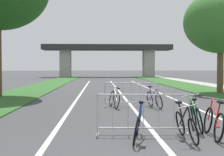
{
  "coord_description": "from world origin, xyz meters",
  "views": [
    {
      "loc": [
        -1.44,
        -3.37,
        1.73
      ],
      "look_at": [
        -0.6,
        16.39,
        1.03
      ],
      "focal_mm": 49.25,
      "sensor_mm": 36.0,
      "label": 1
    }
  ],
  "objects_px": {
    "bicycle_black_0": "(186,125)",
    "bicycle_green_2": "(196,116)",
    "bicycle_blue_5": "(138,125)",
    "tree_right_cypress_far": "(221,22)",
    "bicycle_red_4": "(213,122)",
    "bicycle_silver_3": "(114,99)",
    "crowd_barrier_nearest": "(143,115)",
    "crowd_barrier_second": "(132,95)",
    "bicycle_purple_1": "(154,99)"
  },
  "relations": [
    {
      "from": "bicycle_purple_1",
      "to": "bicycle_silver_3",
      "type": "xyz_separation_m",
      "value": [
        -1.68,
        0.09,
        0.01
      ]
    },
    {
      "from": "tree_right_cypress_far",
      "to": "bicycle_purple_1",
      "type": "xyz_separation_m",
      "value": [
        -5.57,
        -6.79,
        -4.28
      ]
    },
    {
      "from": "crowd_barrier_second",
      "to": "bicycle_blue_5",
      "type": "relative_size",
      "value": 1.43
    },
    {
      "from": "tree_right_cypress_far",
      "to": "bicycle_black_0",
      "type": "distance_m",
      "value": 14.52
    },
    {
      "from": "bicycle_black_0",
      "to": "bicycle_blue_5",
      "type": "relative_size",
      "value": 0.97
    },
    {
      "from": "tree_right_cypress_far",
      "to": "bicycle_blue_5",
      "type": "xyz_separation_m",
      "value": [
        -6.99,
        -12.55,
        -4.27
      ]
    },
    {
      "from": "crowd_barrier_nearest",
      "to": "bicycle_blue_5",
      "type": "height_order",
      "value": "crowd_barrier_nearest"
    },
    {
      "from": "bicycle_green_2",
      "to": "bicycle_red_4",
      "type": "height_order",
      "value": "bicycle_red_4"
    },
    {
      "from": "bicycle_green_2",
      "to": "bicycle_black_0",
      "type": "bearing_deg",
      "value": -109.23
    },
    {
      "from": "bicycle_silver_3",
      "to": "bicycle_blue_5",
      "type": "bearing_deg",
      "value": -98.1
    },
    {
      "from": "bicycle_purple_1",
      "to": "crowd_barrier_nearest",
      "type": "bearing_deg",
      "value": 64.7
    },
    {
      "from": "crowd_barrier_nearest",
      "to": "bicycle_blue_5",
      "type": "xyz_separation_m",
      "value": [
        -0.21,
        -0.57,
        -0.14
      ]
    },
    {
      "from": "bicycle_green_2",
      "to": "bicycle_blue_5",
      "type": "relative_size",
      "value": 1.04
    },
    {
      "from": "bicycle_purple_1",
      "to": "bicycle_black_0",
      "type": "bearing_deg",
      "value": 74.99
    },
    {
      "from": "crowd_barrier_second",
      "to": "bicycle_red_4",
      "type": "relative_size",
      "value": 1.41
    },
    {
      "from": "crowd_barrier_nearest",
      "to": "bicycle_blue_5",
      "type": "distance_m",
      "value": 0.62
    },
    {
      "from": "tree_right_cypress_far",
      "to": "bicycle_red_4",
      "type": "bearing_deg",
      "value": -112.48
    },
    {
      "from": "bicycle_purple_1",
      "to": "bicycle_blue_5",
      "type": "bearing_deg",
      "value": 63.96
    },
    {
      "from": "bicycle_purple_1",
      "to": "bicycle_silver_3",
      "type": "relative_size",
      "value": 0.99
    },
    {
      "from": "tree_right_cypress_far",
      "to": "bicycle_black_0",
      "type": "xyz_separation_m",
      "value": [
        -5.86,
        -12.57,
        -4.29
      ]
    },
    {
      "from": "bicycle_black_0",
      "to": "bicycle_purple_1",
      "type": "bearing_deg",
      "value": -94.13
    },
    {
      "from": "crowd_barrier_nearest",
      "to": "bicycle_blue_5",
      "type": "relative_size",
      "value": 1.43
    },
    {
      "from": "bicycle_black_0",
      "to": "bicycle_green_2",
      "type": "relative_size",
      "value": 0.94
    },
    {
      "from": "bicycle_black_0",
      "to": "bicycle_silver_3",
      "type": "xyz_separation_m",
      "value": [
        -1.39,
        5.87,
        0.02
      ]
    },
    {
      "from": "crowd_barrier_nearest",
      "to": "crowd_barrier_second",
      "type": "xyz_separation_m",
      "value": [
        0.31,
        5.68,
        0.0
      ]
    },
    {
      "from": "crowd_barrier_nearest",
      "to": "bicycle_silver_3",
      "type": "height_order",
      "value": "crowd_barrier_nearest"
    },
    {
      "from": "bicycle_black_0",
      "to": "bicycle_blue_5",
      "type": "distance_m",
      "value": 1.14
    },
    {
      "from": "bicycle_black_0",
      "to": "bicycle_red_4",
      "type": "bearing_deg",
      "value": -164.64
    },
    {
      "from": "crowd_barrier_second",
      "to": "bicycle_green_2",
      "type": "xyz_separation_m",
      "value": [
        1.23,
        -5.11,
        -0.14
      ]
    },
    {
      "from": "crowd_barrier_second",
      "to": "bicycle_purple_1",
      "type": "bearing_deg",
      "value": -28.34
    },
    {
      "from": "crowd_barrier_second",
      "to": "bicycle_green_2",
      "type": "bearing_deg",
      "value": -76.48
    },
    {
      "from": "bicycle_blue_5",
      "to": "tree_right_cypress_far",
      "type": "bearing_deg",
      "value": 71.87
    },
    {
      "from": "bicycle_black_0",
      "to": "bicycle_silver_3",
      "type": "relative_size",
      "value": 0.98
    },
    {
      "from": "bicycle_red_4",
      "to": "crowd_barrier_second",
      "type": "bearing_deg",
      "value": 108.8
    },
    {
      "from": "crowd_barrier_second",
      "to": "bicycle_green_2",
      "type": "relative_size",
      "value": 1.37
    },
    {
      "from": "tree_right_cypress_far",
      "to": "bicycle_red_4",
      "type": "relative_size",
      "value": 3.95
    },
    {
      "from": "crowd_barrier_second",
      "to": "bicycle_silver_3",
      "type": "relative_size",
      "value": 1.43
    },
    {
      "from": "crowd_barrier_nearest",
      "to": "bicycle_silver_3",
      "type": "xyz_separation_m",
      "value": [
        -0.47,
        5.28,
        -0.14
      ]
    },
    {
      "from": "bicycle_purple_1",
      "to": "bicycle_green_2",
      "type": "relative_size",
      "value": 0.95
    },
    {
      "from": "bicycle_black_0",
      "to": "bicycle_silver_3",
      "type": "height_order",
      "value": "bicycle_black_0"
    },
    {
      "from": "bicycle_black_0",
      "to": "bicycle_silver_3",
      "type": "distance_m",
      "value": 6.03
    },
    {
      "from": "tree_right_cypress_far",
      "to": "crowd_barrier_nearest",
      "type": "xyz_separation_m",
      "value": [
        -6.78,
        -11.98,
        -4.13
      ]
    },
    {
      "from": "crowd_barrier_nearest",
      "to": "bicycle_blue_5",
      "type": "bearing_deg",
      "value": -110.46
    },
    {
      "from": "tree_right_cypress_far",
      "to": "bicycle_purple_1",
      "type": "height_order",
      "value": "tree_right_cypress_far"
    },
    {
      "from": "crowd_barrier_nearest",
      "to": "bicycle_green_2",
      "type": "height_order",
      "value": "crowd_barrier_nearest"
    },
    {
      "from": "bicycle_silver_3",
      "to": "tree_right_cypress_far",
      "type": "bearing_deg",
      "value": 32.16
    },
    {
      "from": "bicycle_black_0",
      "to": "bicycle_silver_3",
      "type": "bearing_deg",
      "value": -77.95
    },
    {
      "from": "bicycle_black_0",
      "to": "bicycle_green_2",
      "type": "distance_m",
      "value": 1.31
    },
    {
      "from": "bicycle_blue_5",
      "to": "bicycle_black_0",
      "type": "bearing_deg",
      "value": 9.83
    },
    {
      "from": "tree_right_cypress_far",
      "to": "crowd_barrier_nearest",
      "type": "height_order",
      "value": "tree_right_cypress_far"
    }
  ]
}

